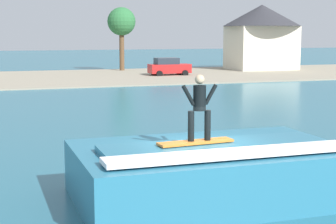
# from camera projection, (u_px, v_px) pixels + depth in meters

# --- Properties ---
(ground_plane) EXTENTS (260.00, 260.00, 0.00)m
(ground_plane) POSITION_uv_depth(u_px,v_px,m) (200.00, 200.00, 14.18)
(ground_plane) COLOR #246175
(wave_crest) EXTENTS (6.90, 4.29, 1.57)m
(wave_crest) POSITION_uv_depth(u_px,v_px,m) (210.00, 172.00, 14.16)
(wave_crest) COLOR teal
(wave_crest) RESTS_ON ground_plane
(surfboard) EXTENTS (2.00, 0.60, 0.06)m
(surfboard) POSITION_uv_depth(u_px,v_px,m) (196.00, 142.00, 13.67)
(surfboard) COLOR orange
(surfboard) RESTS_ON wave_crest
(surfer) EXTENTS (0.95, 0.32, 1.67)m
(surfer) POSITION_uv_depth(u_px,v_px,m) (200.00, 104.00, 13.56)
(surfer) COLOR black
(surfer) RESTS_ON surfboard
(shoreline_bank) EXTENTS (120.00, 20.23, 0.11)m
(shoreline_bank) POSITION_uv_depth(u_px,v_px,m) (42.00, 78.00, 52.00)
(shoreline_bank) COLOR gray
(shoreline_bank) RESTS_ON ground_plane
(car_far_shore) EXTENTS (4.18, 2.04, 1.86)m
(car_far_shore) POSITION_uv_depth(u_px,v_px,m) (169.00, 67.00, 55.12)
(car_far_shore) COLOR red
(car_far_shore) RESTS_ON ground_plane
(house_gabled_white) EXTENTS (9.04, 9.04, 7.60)m
(house_gabled_white) POSITION_uv_depth(u_px,v_px,m) (262.00, 32.00, 63.45)
(house_gabled_white) COLOR beige
(house_gabled_white) RESTS_ON ground_plane
(tree_tall_bare) EXTENTS (3.18, 3.18, 7.23)m
(tree_tall_bare) POSITION_uv_depth(u_px,v_px,m) (121.00, 23.00, 61.52)
(tree_tall_bare) COLOR brown
(tree_tall_bare) RESTS_ON ground_plane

